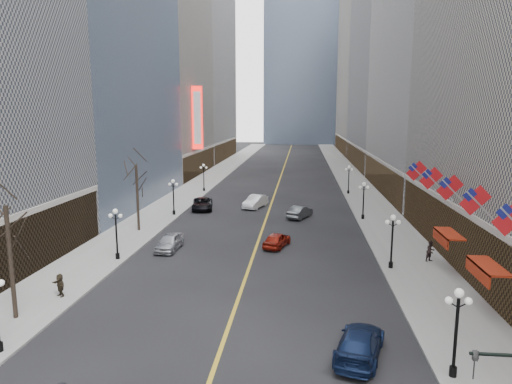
% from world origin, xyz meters
% --- Properties ---
extents(sidewalk_east, '(6.00, 230.00, 0.15)m').
position_xyz_m(sidewalk_east, '(14.00, 70.00, 0.07)').
color(sidewalk_east, gray).
rests_on(sidewalk_east, ground).
extents(sidewalk_west, '(6.00, 230.00, 0.15)m').
position_xyz_m(sidewalk_west, '(-14.00, 70.00, 0.07)').
color(sidewalk_west, gray).
rests_on(sidewalk_west, ground).
extents(lane_line, '(0.25, 200.00, 0.02)m').
position_xyz_m(lane_line, '(0.00, 80.00, 0.01)').
color(lane_line, gold).
rests_on(lane_line, ground).
extents(bldg_east_c, '(26.60, 40.60, 48.80)m').
position_xyz_m(bldg_east_c, '(29.88, 106.00, 24.18)').
color(bldg_east_c, gray).
rests_on(bldg_east_c, ground).
extents(bldg_east_d, '(26.60, 46.60, 62.80)m').
position_xyz_m(bldg_east_d, '(29.90, 149.00, 31.17)').
color(bldg_east_d, '#A49A87').
rests_on(bldg_east_d, ground).
extents(bldg_west_c, '(26.60, 30.60, 50.80)m').
position_xyz_m(bldg_west_c, '(-29.88, 87.00, 25.19)').
color(bldg_west_c, '#A49A87').
rests_on(bldg_west_c, ground).
extents(bldg_west_d, '(26.60, 38.60, 72.80)m').
position_xyz_m(bldg_west_d, '(-29.92, 121.00, 36.17)').
color(bldg_west_d, '#B8B5AF').
rests_on(bldg_west_d, ground).
extents(streetlamp_east_0, '(1.26, 0.44, 4.52)m').
position_xyz_m(streetlamp_east_0, '(11.80, 14.00, 2.90)').
color(streetlamp_east_0, black).
rests_on(streetlamp_east_0, sidewalk_east).
extents(streetlamp_east_1, '(1.26, 0.44, 4.52)m').
position_xyz_m(streetlamp_east_1, '(11.80, 30.00, 2.90)').
color(streetlamp_east_1, black).
rests_on(streetlamp_east_1, sidewalk_east).
extents(streetlamp_east_2, '(1.26, 0.44, 4.52)m').
position_xyz_m(streetlamp_east_2, '(11.80, 48.00, 2.90)').
color(streetlamp_east_2, black).
rests_on(streetlamp_east_2, sidewalk_east).
extents(streetlamp_east_3, '(1.26, 0.44, 4.52)m').
position_xyz_m(streetlamp_east_3, '(11.80, 66.00, 2.90)').
color(streetlamp_east_3, black).
rests_on(streetlamp_east_3, sidewalk_east).
extents(streetlamp_west_1, '(1.26, 0.44, 4.52)m').
position_xyz_m(streetlamp_west_1, '(-11.80, 30.00, 2.90)').
color(streetlamp_west_1, black).
rests_on(streetlamp_west_1, sidewalk_west).
extents(streetlamp_west_2, '(1.26, 0.44, 4.52)m').
position_xyz_m(streetlamp_west_2, '(-11.80, 48.00, 2.90)').
color(streetlamp_west_2, black).
rests_on(streetlamp_west_2, sidewalk_west).
extents(streetlamp_west_3, '(1.26, 0.44, 4.52)m').
position_xyz_m(streetlamp_west_3, '(-11.80, 66.00, 2.90)').
color(streetlamp_west_3, black).
rests_on(streetlamp_west_3, sidewalk_west).
extents(flag_2, '(2.87, 0.12, 2.87)m').
position_xyz_m(flag_2, '(15.31, 22.00, 7.29)').
color(flag_2, '#B2B2B7').
rests_on(flag_2, ground).
extents(flag_3, '(2.87, 0.12, 2.87)m').
position_xyz_m(flag_3, '(15.31, 27.00, 7.29)').
color(flag_3, '#B2B2B7').
rests_on(flag_3, ground).
extents(flag_4, '(2.87, 0.12, 2.87)m').
position_xyz_m(flag_4, '(15.31, 32.00, 7.29)').
color(flag_4, '#B2B2B7').
rests_on(flag_4, ground).
extents(flag_5, '(2.87, 0.12, 2.87)m').
position_xyz_m(flag_5, '(15.31, 37.00, 7.29)').
color(flag_5, '#B2B2B7').
rests_on(flag_5, ground).
extents(awning_b, '(1.40, 4.00, 0.93)m').
position_xyz_m(awning_b, '(16.11, 22.00, 3.08)').
color(awning_b, '#9A2510').
rests_on(awning_b, ground).
extents(awning_c, '(1.40, 4.00, 0.93)m').
position_xyz_m(awning_c, '(16.11, 30.00, 3.08)').
color(awning_c, '#9A2510').
rests_on(awning_c, ground).
extents(theatre_marquee, '(2.00, 0.55, 12.00)m').
position_xyz_m(theatre_marquee, '(-15.88, 80.00, 12.00)').
color(theatre_marquee, red).
rests_on(theatre_marquee, ground).
extents(tree_west_near, '(3.60, 3.60, 7.92)m').
position_xyz_m(tree_west_near, '(-13.50, 18.00, 6.24)').
color(tree_west_near, '#2D231C').
rests_on(tree_west_near, sidewalk_west).
extents(tree_west_far, '(3.60, 3.60, 7.92)m').
position_xyz_m(tree_west_far, '(-13.50, 40.00, 6.24)').
color(tree_west_far, '#2D231C').
rests_on(tree_west_far, sidewalk_west).
extents(car_nb_near, '(2.04, 4.67, 1.57)m').
position_xyz_m(car_nb_near, '(-8.11, 33.55, 0.78)').
color(car_nb_near, '#B8BBC1').
rests_on(car_nb_near, ground).
extents(car_nb_mid, '(3.30, 5.48, 1.70)m').
position_xyz_m(car_nb_mid, '(-2.00, 54.08, 0.85)').
color(car_nb_mid, silver).
rests_on(car_nb_mid, ground).
extents(car_nb_far, '(3.62, 6.08, 1.58)m').
position_xyz_m(car_nb_far, '(-9.00, 52.04, 0.79)').
color(car_nb_far, black).
rests_on(car_nb_far, ground).
extents(car_sb_near, '(3.54, 5.75, 1.56)m').
position_xyz_m(car_sb_near, '(7.51, 15.64, 0.78)').
color(car_sb_near, '#111E41').
rests_on(car_sb_near, ground).
extents(car_sb_mid, '(2.90, 4.59, 1.45)m').
position_xyz_m(car_sb_mid, '(2.00, 35.52, 0.73)').
color(car_sb_mid, maroon).
rests_on(car_sb_mid, ground).
extents(car_sb_far, '(3.32, 4.90, 1.53)m').
position_xyz_m(car_sb_far, '(4.14, 48.31, 0.76)').
color(car_sb_far, '#44474B').
rests_on(car_sb_far, ground).
extents(ped_east_walk, '(1.00, 0.88, 1.81)m').
position_xyz_m(ped_east_walk, '(15.53, 32.06, 1.06)').
color(ped_east_walk, black).
rests_on(ped_east_walk, sidewalk_east).
extents(ped_west_far, '(1.49, 1.23, 1.63)m').
position_xyz_m(ped_west_far, '(-12.47, 21.53, 0.97)').
color(ped_west_far, black).
rests_on(ped_west_far, sidewalk_west).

